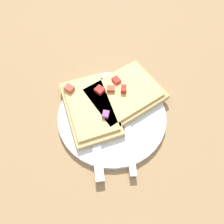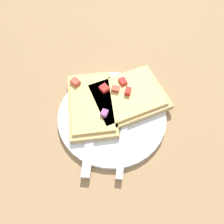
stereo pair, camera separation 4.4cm
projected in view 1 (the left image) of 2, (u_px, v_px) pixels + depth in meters
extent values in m
plane|color=#9E7A51|center=(112.00, 117.00, 0.46)|extent=(4.00, 4.00, 0.00)
cylinder|color=white|center=(112.00, 116.00, 0.46)|extent=(0.22, 0.22, 0.01)
cube|color=silver|center=(129.00, 141.00, 0.42)|extent=(0.11, 0.10, 0.01)
cube|color=silver|center=(124.00, 100.00, 0.46)|extent=(0.06, 0.06, 0.01)
cube|color=silver|center=(127.00, 84.00, 0.49)|extent=(0.02, 0.02, 0.00)
cube|color=silver|center=(123.00, 85.00, 0.48)|extent=(0.02, 0.02, 0.00)
cube|color=silver|center=(120.00, 85.00, 0.48)|extent=(0.02, 0.02, 0.00)
cube|color=silver|center=(117.00, 85.00, 0.48)|extent=(0.02, 0.02, 0.00)
cube|color=silver|center=(98.00, 159.00, 0.40)|extent=(0.07, 0.07, 0.01)
cube|color=silver|center=(93.00, 109.00, 0.45)|extent=(0.11, 0.10, 0.00)
cube|color=tan|center=(123.00, 95.00, 0.47)|extent=(0.15, 0.18, 0.01)
cube|color=#E0C16B|center=(123.00, 92.00, 0.46)|extent=(0.13, 0.16, 0.01)
cube|color=red|center=(116.00, 80.00, 0.46)|extent=(0.02, 0.02, 0.01)
cube|color=red|center=(124.00, 89.00, 0.45)|extent=(0.02, 0.02, 0.01)
cube|color=#D14733|center=(111.00, 89.00, 0.45)|extent=(0.02, 0.02, 0.01)
cube|color=tan|center=(90.00, 109.00, 0.45)|extent=(0.18, 0.16, 0.01)
cube|color=#E0C16B|center=(90.00, 106.00, 0.44)|extent=(0.16, 0.14, 0.01)
cube|color=#D14733|center=(69.00, 88.00, 0.45)|extent=(0.02, 0.02, 0.01)
cube|color=red|center=(100.00, 90.00, 0.45)|extent=(0.02, 0.02, 0.01)
cube|color=#934C8E|center=(104.00, 113.00, 0.42)|extent=(0.02, 0.02, 0.01)
sphere|color=tan|center=(121.00, 126.00, 0.43)|extent=(0.01, 0.01, 0.01)
sphere|color=tan|center=(111.00, 96.00, 0.47)|extent=(0.01, 0.01, 0.01)
sphere|color=tan|center=(112.00, 113.00, 0.44)|extent=(0.01, 0.01, 0.01)
sphere|color=tan|center=(94.00, 84.00, 0.48)|extent=(0.01, 0.01, 0.01)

